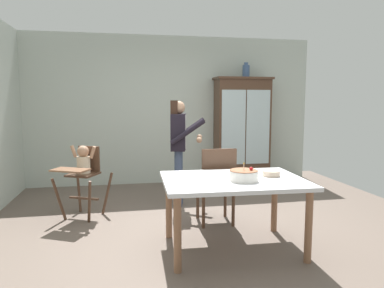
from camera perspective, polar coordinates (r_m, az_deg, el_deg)
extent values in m
plane|color=#66564C|center=(4.28, 1.64, -13.85)|extent=(6.24, 6.24, 0.00)
cube|color=beige|center=(6.60, -3.28, 5.41)|extent=(5.32, 0.06, 2.70)
cube|color=#4C3323|center=(6.66, 8.03, 1.99)|extent=(0.98, 0.42, 1.91)
cube|color=#4C3323|center=(6.65, 8.17, 10.40)|extent=(1.04, 0.48, 0.04)
cube|color=silver|center=(6.38, 6.70, 2.65)|extent=(0.44, 0.01, 1.34)
cube|color=silver|center=(6.53, 10.58, 2.68)|extent=(0.44, 0.01, 1.34)
cube|color=#4C3323|center=(6.65, 8.04, 2.81)|extent=(0.90, 0.36, 0.02)
cylinder|color=#3D567F|center=(6.68, 8.69, 11.49)|extent=(0.13, 0.13, 0.22)
cylinder|color=#3D567F|center=(6.69, 8.71, 12.64)|extent=(0.07, 0.07, 0.05)
cylinder|color=#4C3323|center=(4.85, -20.66, -8.34)|extent=(0.18, 0.09, 0.56)
cylinder|color=#4C3323|center=(4.61, -16.19, -8.96)|extent=(0.09, 0.18, 0.56)
cylinder|color=#4C3323|center=(5.20, -17.76, -7.21)|extent=(0.09, 0.18, 0.56)
cylinder|color=#4C3323|center=(4.97, -13.49, -7.71)|extent=(0.18, 0.09, 0.56)
cube|color=#4C3323|center=(4.91, -17.01, -8.35)|extent=(0.39, 0.22, 0.02)
cube|color=#4C3323|center=(4.84, -17.15, -4.68)|extent=(0.46, 0.46, 0.02)
cube|color=#4C3323|center=(4.93, -16.25, -2.27)|extent=(0.29, 0.16, 0.34)
cube|color=brown|center=(4.60, -19.02, -3.98)|extent=(0.50, 0.41, 0.02)
cylinder|color=beige|center=(4.83, -17.07, -3.21)|extent=(0.17, 0.17, 0.22)
sphere|color=tan|center=(4.80, -17.14, -1.13)|extent=(0.15, 0.15, 0.15)
cylinder|color=tan|center=(4.88, -18.52, -1.14)|extent=(0.11, 0.08, 0.17)
cylinder|color=tan|center=(4.73, -15.72, -1.29)|extent=(0.11, 0.08, 0.17)
cylinder|color=#3D4C6B|center=(5.10, -2.22, -5.65)|extent=(0.11, 0.11, 0.82)
cylinder|color=#3D4C6B|center=(5.27, -2.09, -5.25)|extent=(0.11, 0.11, 0.82)
cube|color=black|center=(5.08, -2.19, 1.95)|extent=(0.27, 0.40, 0.52)
cube|color=white|center=(5.08, -1.02, 1.95)|extent=(0.02, 0.06, 0.49)
sphere|color=tan|center=(5.07, -2.21, 5.90)|extent=(0.19, 0.19, 0.19)
cube|color=#382319|center=(5.07, -2.82, 4.54)|extent=(0.14, 0.22, 0.44)
cylinder|color=black|center=(4.87, -0.71, 1.95)|extent=(0.49, 0.18, 0.37)
sphere|color=tan|center=(4.88, 1.17, 0.66)|extent=(0.08, 0.08, 0.08)
cylinder|color=black|center=(5.27, -0.52, 2.32)|extent=(0.49, 0.18, 0.37)
sphere|color=tan|center=(5.28, 1.22, 1.13)|extent=(0.08, 0.08, 0.08)
cube|color=silver|center=(3.62, 6.65, -5.86)|extent=(1.45, 1.06, 0.04)
cylinder|color=brown|center=(3.22, -2.34, -14.34)|extent=(0.07, 0.07, 0.70)
cylinder|color=brown|center=(3.57, 18.27, -12.52)|extent=(0.07, 0.07, 0.70)
cylinder|color=brown|center=(4.00, -3.75, -10.07)|extent=(0.07, 0.07, 0.70)
cylinder|color=brown|center=(4.29, 13.13, -9.07)|extent=(0.07, 0.07, 0.70)
cylinder|color=white|center=(3.52, 8.32, -5.10)|extent=(0.28, 0.28, 0.10)
cylinder|color=#935B3D|center=(3.51, 8.34, -4.23)|extent=(0.27, 0.27, 0.01)
cylinder|color=#F2E5CC|center=(3.50, 8.35, -3.69)|extent=(0.01, 0.01, 0.06)
cone|color=yellow|center=(3.49, 8.36, -3.01)|extent=(0.02, 0.02, 0.02)
sphere|color=red|center=(3.49, 9.51, -3.94)|extent=(0.04, 0.04, 0.04)
cylinder|color=#C6AD93|center=(3.80, 12.64, -4.65)|extent=(0.18, 0.18, 0.05)
cylinder|color=#4C3323|center=(4.74, 5.38, -8.97)|extent=(0.04, 0.04, 0.45)
cylinder|color=#4C3323|center=(4.66, 0.92, -9.22)|extent=(0.04, 0.04, 0.45)
cylinder|color=#4C3323|center=(4.40, 6.66, -10.25)|extent=(0.04, 0.04, 0.45)
cylinder|color=#4C3323|center=(4.31, 1.86, -10.56)|extent=(0.04, 0.04, 0.45)
cube|color=#473D38|center=(4.46, 3.73, -6.77)|extent=(0.45, 0.45, 0.03)
cube|color=#4C3323|center=(4.21, 4.40, -4.03)|extent=(0.42, 0.05, 0.48)
cylinder|color=#4C3323|center=(4.26, 6.88, -3.93)|extent=(0.03, 0.03, 0.48)
cylinder|color=#4C3323|center=(4.17, 1.86, -4.12)|extent=(0.03, 0.03, 0.48)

